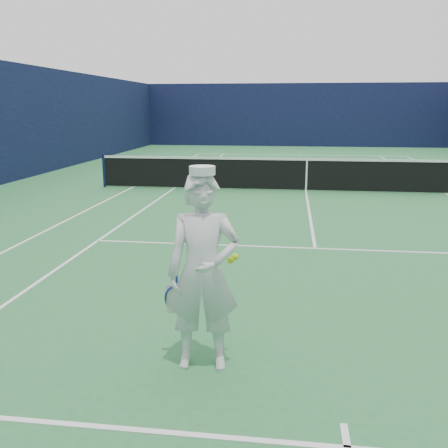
# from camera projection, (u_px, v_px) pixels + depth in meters

# --- Properties ---
(ground) EXTENTS (80.00, 80.00, 0.00)m
(ground) POSITION_uv_depth(u_px,v_px,m) (306.00, 191.00, 15.22)
(ground) COLOR #2B713C
(ground) RESTS_ON ground
(court_markings) EXTENTS (11.03, 23.83, 0.01)m
(court_markings) POSITION_uv_depth(u_px,v_px,m) (306.00, 191.00, 15.22)
(court_markings) COLOR white
(court_markings) RESTS_ON ground
(windscreen_fence) EXTENTS (20.12, 36.12, 4.00)m
(windscreen_fence) POSITION_uv_depth(u_px,v_px,m) (308.00, 125.00, 14.76)
(windscreen_fence) COLOR #0D1233
(windscreen_fence) RESTS_ON ground
(tennis_net) EXTENTS (12.88, 0.09, 1.07)m
(tennis_net) POSITION_uv_depth(u_px,v_px,m) (307.00, 173.00, 15.09)
(tennis_net) COLOR #141E4C
(tennis_net) RESTS_ON ground
(tennis_player) EXTENTS (0.83, 0.54, 1.98)m
(tennis_player) POSITION_uv_depth(u_px,v_px,m) (203.00, 272.00, 4.76)
(tennis_player) COLOR silver
(tennis_player) RESTS_ON ground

